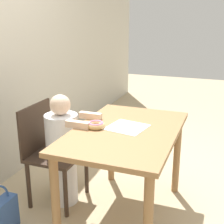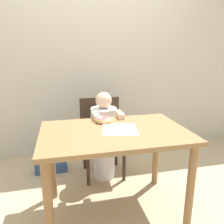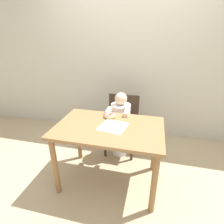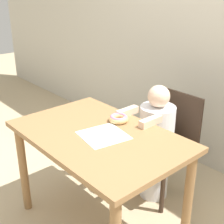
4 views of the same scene
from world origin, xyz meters
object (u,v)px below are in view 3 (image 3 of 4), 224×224
donut (110,115)px  handbag (89,133)px  child_figure (120,126)px  chair (122,123)px

donut → handbag: donut is taller
donut → handbag: bearing=132.1°
child_figure → handbag: child_figure is taller
child_figure → handbag: bearing=158.3°
chair → child_figure: size_ratio=0.89×
chair → child_figure: child_figure is taller
handbag → child_figure: bearing=-21.7°
chair → handbag: 0.66m
chair → child_figure: (-0.00, -0.12, 0.02)m
child_figure → chair: bearing=90.0°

